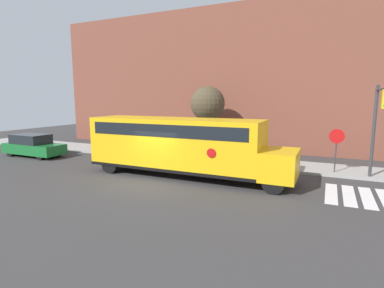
{
  "coord_description": "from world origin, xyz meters",
  "views": [
    {
      "loc": [
        8.04,
        -12.26,
        4.18
      ],
      "look_at": [
        1.3,
        2.39,
        1.72
      ],
      "focal_mm": 28.0,
      "sensor_mm": 36.0,
      "label": 1
    }
  ],
  "objects_px": {
    "school_bus": "(180,143)",
    "traffic_light": "(378,119)",
    "parked_car": "(33,146)",
    "stop_sign": "(336,144)",
    "tree_near_sidewalk": "(208,104)"
  },
  "relations": [
    {
      "from": "stop_sign",
      "to": "tree_near_sidewalk",
      "type": "height_order",
      "value": "tree_near_sidewalk"
    },
    {
      "from": "school_bus",
      "to": "traffic_light",
      "type": "height_order",
      "value": "traffic_light"
    },
    {
      "from": "school_bus",
      "to": "stop_sign",
      "type": "relative_size",
      "value": 4.38
    },
    {
      "from": "stop_sign",
      "to": "school_bus",
      "type": "bearing_deg",
      "value": -153.59
    },
    {
      "from": "parked_car",
      "to": "tree_near_sidewalk",
      "type": "xyz_separation_m",
      "value": [
        11.18,
        6.11,
        2.98
      ]
    },
    {
      "from": "school_bus",
      "to": "traffic_light",
      "type": "xyz_separation_m",
      "value": [
        9.28,
        2.52,
        1.43
      ]
    },
    {
      "from": "traffic_light",
      "to": "tree_near_sidewalk",
      "type": "height_order",
      "value": "tree_near_sidewalk"
    },
    {
      "from": "school_bus",
      "to": "tree_near_sidewalk",
      "type": "height_order",
      "value": "tree_near_sidewalk"
    },
    {
      "from": "parked_car",
      "to": "stop_sign",
      "type": "distance_m",
      "value": 20.18
    },
    {
      "from": "traffic_light",
      "to": "tree_near_sidewalk",
      "type": "relative_size",
      "value": 0.96
    },
    {
      "from": "parked_car",
      "to": "stop_sign",
      "type": "bearing_deg",
      "value": 9.28
    },
    {
      "from": "parked_car",
      "to": "traffic_light",
      "type": "relative_size",
      "value": 0.96
    },
    {
      "from": "tree_near_sidewalk",
      "to": "school_bus",
      "type": "bearing_deg",
      "value": -80.64
    },
    {
      "from": "school_bus",
      "to": "stop_sign",
      "type": "bearing_deg",
      "value": 26.41
    },
    {
      "from": "school_bus",
      "to": "tree_near_sidewalk",
      "type": "xyz_separation_m",
      "value": [
        -1.09,
        6.64,
        1.96
      ]
    }
  ]
}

